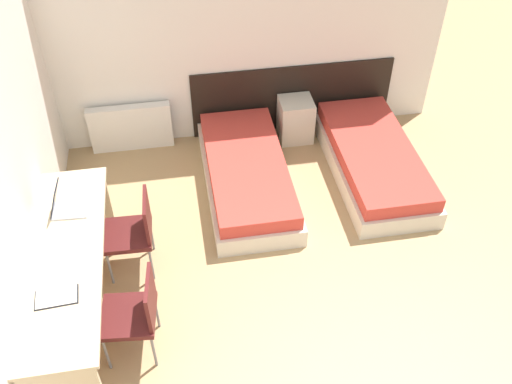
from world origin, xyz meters
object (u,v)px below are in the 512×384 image
bed_near_window (247,174)px  chair_near_laptop (134,230)px  chair_near_notebook (135,312)px  nightstand (296,120)px  laptop (65,206)px  bed_near_door (373,160)px

bed_near_window → chair_near_laptop: 1.58m
bed_near_window → chair_near_notebook: size_ratio=2.31×
bed_near_window → nightstand: nightstand is taller
chair_near_laptop → laptop: 0.65m
bed_near_window → bed_near_door: 1.48m
nightstand → chair_near_notebook: bearing=-125.7°
bed_near_door → laptop: (-3.25, -0.90, 0.65)m
bed_near_door → bed_near_window: bearing=180.0°
bed_near_window → laptop: size_ratio=6.19×
bed_near_door → chair_near_notebook: size_ratio=2.31×
bed_near_door → nightstand: size_ratio=3.75×
nightstand → chair_near_laptop: bearing=-137.6°
chair_near_notebook → laptop: size_ratio=2.67×
nightstand → laptop: laptop is taller
bed_near_window → laptop: bearing=-153.1°
bed_near_window → nightstand: 1.11m
bed_near_window → nightstand: (0.74, 0.82, 0.08)m
chair_near_notebook → laptop: 1.19m
bed_near_door → chair_near_laptop: chair_near_laptop is taller
chair_near_laptop → chair_near_notebook: same height
bed_near_window → bed_near_door: size_ratio=1.00×
nightstand → chair_near_notebook: 3.36m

